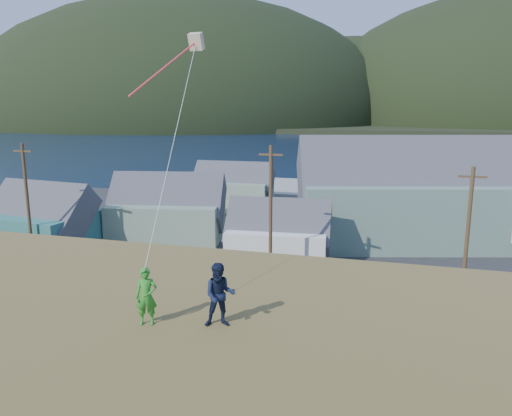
{
  "coord_description": "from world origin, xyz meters",
  "views": [
    {
      "loc": [
        7.15,
        -29.76,
        12.67
      ],
      "look_at": [
        2.35,
        -12.17,
        8.8
      ],
      "focal_mm": 35.0,
      "sensor_mm": 36.0,
      "label": 1
    }
  ],
  "objects_px": {
    "kite_flyer_green": "(146,296)",
    "kite_flyer_navy": "(220,295)",
    "shed_palegreen_far": "(233,185)",
    "shed_white": "(278,236)",
    "wharf": "(295,189)",
    "shed_palegreen_near": "(167,210)",
    "lodge": "(486,195)",
    "shed_teal": "(40,220)"
  },
  "relations": [
    {
      "from": "wharf",
      "to": "kite_flyer_green",
      "type": "bearing_deg",
      "value": -82.84
    },
    {
      "from": "shed_palegreen_near",
      "to": "shed_white",
      "type": "bearing_deg",
      "value": -32.85
    },
    {
      "from": "wharf",
      "to": "kite_flyer_navy",
      "type": "xyz_separation_m",
      "value": [
        9.24,
        -58.81,
        7.56
      ]
    },
    {
      "from": "wharf",
      "to": "shed_palegreen_near",
      "type": "distance_m",
      "value": 29.19
    },
    {
      "from": "shed_teal",
      "to": "shed_palegreen_far",
      "type": "xyz_separation_m",
      "value": [
        10.0,
        23.08,
        -0.17
      ]
    },
    {
      "from": "lodge",
      "to": "kite_flyer_navy",
      "type": "bearing_deg",
      "value": -123.2
    },
    {
      "from": "shed_palegreen_far",
      "to": "kite_flyer_navy",
      "type": "height_order",
      "value": "kite_flyer_navy"
    },
    {
      "from": "wharf",
      "to": "kite_flyer_green",
      "type": "distance_m",
      "value": 60.15
    },
    {
      "from": "shed_teal",
      "to": "shed_palegreen_near",
      "type": "height_order",
      "value": "shed_palegreen_near"
    },
    {
      "from": "lodge",
      "to": "shed_palegreen_near",
      "type": "height_order",
      "value": "lodge"
    },
    {
      "from": "wharf",
      "to": "kite_flyer_green",
      "type": "xyz_separation_m",
      "value": [
        7.44,
        -59.21,
        7.49
      ]
    },
    {
      "from": "shed_palegreen_near",
      "to": "kite_flyer_navy",
      "type": "height_order",
      "value": "kite_flyer_navy"
    },
    {
      "from": "lodge",
      "to": "shed_white",
      "type": "distance_m",
      "value": 20.12
    },
    {
      "from": "shed_palegreen_near",
      "to": "shed_palegreen_far",
      "type": "bearing_deg",
      "value": 75.97
    },
    {
      "from": "lodge",
      "to": "shed_teal",
      "type": "distance_m",
      "value": 39.39
    },
    {
      "from": "shed_teal",
      "to": "shed_palegreen_far",
      "type": "distance_m",
      "value": 25.15
    },
    {
      "from": "kite_flyer_green",
      "to": "kite_flyer_navy",
      "type": "height_order",
      "value": "kite_flyer_navy"
    },
    {
      "from": "lodge",
      "to": "shed_palegreen_near",
      "type": "bearing_deg",
      "value": 178.2
    },
    {
      "from": "kite_flyer_green",
      "to": "kite_flyer_navy",
      "type": "relative_size",
      "value": 0.91
    },
    {
      "from": "wharf",
      "to": "shed_palegreen_far",
      "type": "xyz_separation_m",
      "value": [
        -5.77,
        -11.3,
        2.09
      ]
    },
    {
      "from": "shed_palegreen_far",
      "to": "kite_flyer_navy",
      "type": "bearing_deg",
      "value": -73.99
    },
    {
      "from": "wharf",
      "to": "shed_teal",
      "type": "distance_m",
      "value": 37.89
    },
    {
      "from": "kite_flyer_green",
      "to": "lodge",
      "type": "bearing_deg",
      "value": 50.22
    },
    {
      "from": "wharf",
      "to": "shed_palegreen_far",
      "type": "relative_size",
      "value": 2.61
    },
    {
      "from": "shed_palegreen_near",
      "to": "shed_white",
      "type": "relative_size",
      "value": 1.36
    },
    {
      "from": "lodge",
      "to": "wharf",
      "type": "bearing_deg",
      "value": 119.75
    },
    {
      "from": "kite_flyer_navy",
      "to": "shed_palegreen_near",
      "type": "bearing_deg",
      "value": 98.4
    },
    {
      "from": "shed_white",
      "to": "shed_palegreen_far",
      "type": "relative_size",
      "value": 0.85
    },
    {
      "from": "lodge",
      "to": "kite_flyer_navy",
      "type": "distance_m",
      "value": 39.2
    },
    {
      "from": "shed_teal",
      "to": "shed_white",
      "type": "distance_m",
      "value": 20.76
    },
    {
      "from": "shed_palegreen_near",
      "to": "kite_flyer_green",
      "type": "distance_m",
      "value": 34.37
    },
    {
      "from": "shed_teal",
      "to": "kite_flyer_navy",
      "type": "bearing_deg",
      "value": -37.22
    },
    {
      "from": "wharf",
      "to": "kite_flyer_green",
      "type": "height_order",
      "value": "kite_flyer_green"
    },
    {
      "from": "shed_palegreen_far",
      "to": "kite_flyer_navy",
      "type": "relative_size",
      "value": 6.14
    },
    {
      "from": "shed_palegreen_near",
      "to": "shed_palegreen_far",
      "type": "relative_size",
      "value": 1.15
    },
    {
      "from": "wharf",
      "to": "shed_teal",
      "type": "height_order",
      "value": "shed_teal"
    },
    {
      "from": "shed_teal",
      "to": "shed_palegreen_near",
      "type": "xyz_separation_m",
      "value": [
        9.07,
        6.08,
        0.15
      ]
    },
    {
      "from": "shed_white",
      "to": "wharf",
      "type": "bearing_deg",
      "value": 93.89
    },
    {
      "from": "wharf",
      "to": "kite_flyer_navy",
      "type": "height_order",
      "value": "kite_flyer_navy"
    },
    {
      "from": "shed_palegreen_near",
      "to": "kite_flyer_green",
      "type": "bearing_deg",
      "value": -76.3
    },
    {
      "from": "shed_palegreen_near",
      "to": "kite_flyer_navy",
      "type": "relative_size",
      "value": 7.06
    },
    {
      "from": "shed_teal",
      "to": "kite_flyer_navy",
      "type": "height_order",
      "value": "kite_flyer_navy"
    }
  ]
}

